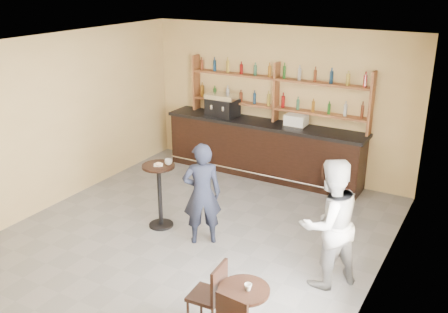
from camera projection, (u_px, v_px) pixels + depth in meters
The scene contains 20 objects.
floor at pixel (190, 238), 8.40m from camera, with size 7.00×7.00×0.00m, color slate.
ceiling at pixel (185, 46), 7.29m from camera, with size 7.00×7.00×0.00m, color white.
wall_back at pixel (278, 102), 10.70m from camera, with size 7.00×7.00×0.00m, color #DBBA7C.
wall_left at pixel (53, 122), 9.24m from camera, with size 7.00×7.00×0.00m, color #DBBA7C.
wall_right at pixel (381, 187), 6.45m from camera, with size 7.00×7.00×0.00m, color #DBBA7C.
window_pane at pixel (355, 217), 5.44m from camera, with size 2.00×2.00×0.00m, color white.
window_frame at pixel (355, 217), 5.45m from camera, with size 0.04×1.70×2.10m, color black, non-canonical shape.
shelf_unit at pixel (276, 93), 10.52m from camera, with size 4.00×0.26×1.40m, color brown, non-canonical shape.
liquor_bottles at pixel (276, 85), 10.46m from camera, with size 3.68×0.10×1.00m, color #8C5919, non-canonical shape.
bar_counter at pixel (263, 149), 10.84m from camera, with size 4.45×0.87×1.21m, color black, non-canonical shape.
espresso_machine at pixel (222, 105), 11.01m from camera, with size 0.69×0.44×0.49m, color black, non-canonical shape.
pastry_case at pixel (296, 121), 10.24m from camera, with size 0.44×0.36×0.27m, color silver, non-canonical shape.
pedestal_table at pixel (160, 196), 8.63m from camera, with size 0.56×0.56×1.15m, color black, non-canonical shape.
napkin at pixel (158, 165), 8.43m from camera, with size 0.15×0.15×0.00m, color white.
donut at pixel (158, 164), 8.40m from camera, with size 0.12×0.12×0.04m, color #CC854A.
cup_pedestal at pixel (168, 162), 8.42m from camera, with size 0.13×0.13×0.10m, color white.
man_main at pixel (202, 194), 8.02m from camera, with size 0.63×0.41×1.72m, color black.
cup_cafe at pixel (248, 287), 5.74m from camera, with size 0.09×0.09×0.08m, color white.
chair_west at pixel (206, 295), 6.18m from camera, with size 0.40×0.40×0.93m, color black, non-canonical shape.
patron_second at pixel (329, 223), 6.90m from camera, with size 0.92×0.72×1.90m, color gray.
Camera 1 is at (4.16, -6.14, 4.22)m, focal length 40.00 mm.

